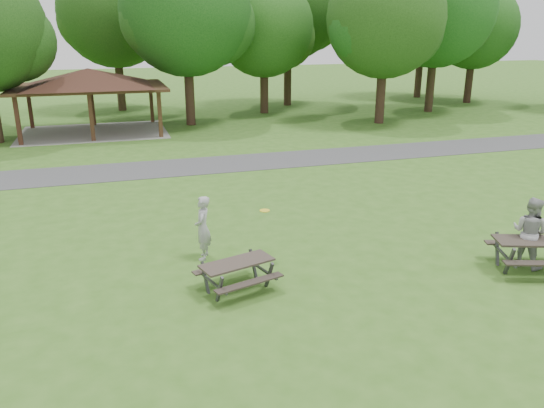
{
  "coord_description": "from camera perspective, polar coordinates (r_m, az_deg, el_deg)",
  "views": [
    {
      "loc": [
        -3.13,
        -9.33,
        5.92
      ],
      "look_at": [
        1.0,
        4.0,
        1.3
      ],
      "focal_mm": 35.0,
      "sensor_mm": 36.0,
      "label": 1
    }
  ],
  "objects": [
    {
      "name": "tree_row_h",
      "position": [
        41.91,
        17.44,
        19.05
      ],
      "size": [
        8.61,
        8.2,
        11.37
      ],
      "color": "black",
      "rests_on": "ground"
    },
    {
      "name": "frisbee_thrower",
      "position": [
        14.26,
        -7.46,
        -2.57
      ],
      "size": [
        0.6,
        0.74,
        1.75
      ],
      "primitive_type": "imported",
      "rotation": [
        0.0,
        0.0,
        -1.89
      ],
      "color": "#9E9EA0",
      "rests_on": "ground"
    },
    {
      "name": "frisbee_catcher",
      "position": [
        15.22,
        25.97,
        -2.74
      ],
      "size": [
        1.01,
        1.12,
        1.87
      ],
      "primitive_type": "imported",
      "rotation": [
        0.0,
        0.0,
        1.98
      ],
      "color": "#9A9A9C",
      "rests_on": "ground"
    },
    {
      "name": "tree_deep_d",
      "position": [
        50.79,
        16.09,
        18.9
      ],
      "size": [
        8.4,
        8.0,
        11.27
      ],
      "color": "black",
      "rests_on": "ground"
    },
    {
      "name": "picnic_table_middle",
      "position": [
        12.6,
        -3.77,
        -6.94
      ],
      "size": [
        2.05,
        1.81,
        0.75
      ],
      "color": "#322A24",
      "rests_on": "ground"
    },
    {
      "name": "tree_row_i",
      "position": [
        48.22,
        21.05,
        17.16
      ],
      "size": [
        7.14,
        6.8,
        9.52
      ],
      "color": "black",
      "rests_on": "ground"
    },
    {
      "name": "ground",
      "position": [
        11.49,
        1.17,
        -12.71
      ],
      "size": [
        160.0,
        160.0,
        0.0
      ],
      "primitive_type": "plane",
      "color": "#34621C",
      "rests_on": "ground"
    },
    {
      "name": "picnic_table_far",
      "position": [
        15.11,
        26.41,
        -4.18
      ],
      "size": [
        2.4,
        2.16,
        0.86
      ],
      "color": "#2D2620",
      "rests_on": "ground"
    },
    {
      "name": "tree_row_g",
      "position": [
        35.78,
        12.2,
        18.58
      ],
      "size": [
        7.77,
        7.4,
        10.25
      ],
      "color": "black",
      "rests_on": "ground"
    },
    {
      "name": "tree_row_f",
      "position": [
        39.49,
        -0.75,
        18.2
      ],
      "size": [
        7.35,
        7.0,
        9.55
      ],
      "color": "#322016",
      "rests_on": "ground"
    },
    {
      "name": "tree_deep_b",
      "position": [
        42.39,
        -16.47,
        18.92
      ],
      "size": [
        8.4,
        8.0,
        11.13
      ],
      "color": "#322116",
      "rests_on": "ground"
    },
    {
      "name": "pavilion",
      "position": [
        33.47,
        -19.11,
        12.44
      ],
      "size": [
        8.6,
        7.01,
        3.76
      ],
      "color": "#371D14",
      "rests_on": "ground"
    },
    {
      "name": "tree_row_e",
      "position": [
        34.77,
        -9.09,
        19.52
      ],
      "size": [
        8.4,
        8.0,
        11.02
      ],
      "color": "#301E15",
      "rests_on": "ground"
    },
    {
      "name": "asphalt_path",
      "position": [
        24.27,
        -9.31,
        3.98
      ],
      "size": [
        120.0,
        3.2,
        0.02
      ],
      "primitive_type": "cube",
      "color": "#3E3F41",
      "rests_on": "ground"
    },
    {
      "name": "frisbee_in_flight",
      "position": [
        13.88,
        -0.79,
        -0.71
      ],
      "size": [
        0.3,
        0.3,
        0.02
      ],
      "color": "yellow",
      "rests_on": "ground"
    },
    {
      "name": "tree_deep_c",
      "position": [
        43.77,
        1.89,
        20.3
      ],
      "size": [
        8.82,
        8.4,
        11.9
      ],
      "color": "#311F15",
      "rests_on": "ground"
    }
  ]
}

